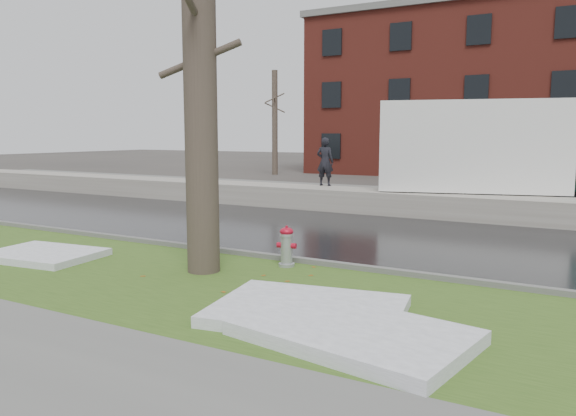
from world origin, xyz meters
The scene contains 16 objects.
ground centered at (0.00, 0.00, 0.00)m, with size 120.00×120.00×0.00m, color #47423D.
verge centered at (0.00, -1.25, 0.02)m, with size 60.00×4.50×0.04m, color #314E1A.
road centered at (0.00, 4.50, 0.01)m, with size 60.00×7.00×0.03m, color black.
parking_lot centered at (0.00, 13.00, 0.01)m, with size 60.00×9.00×0.03m, color slate.
curb centered at (0.00, 1.00, 0.07)m, with size 60.00×0.15×0.14m, color slate.
snowbank centered at (0.00, 8.70, 0.38)m, with size 60.00×1.60×0.75m, color #A19D93.
brick_building centered at (2.00, 30.00, 5.00)m, with size 26.00×12.00×10.00m, color maroon.
bg_tree_left centered at (-12.00, 22.00, 3.33)m, with size 1.40×1.62×6.50m.
bg_tree_center centered at (-6.00, 26.00, 3.33)m, with size 1.40×1.62×6.50m.
fire_hydrant centered at (0.93, 0.59, 0.46)m, with size 0.39×0.35×0.80m.
tree centered at (-0.22, -0.51, 3.82)m, with size 1.52×1.76×7.51m.
box_truck centered at (3.54, 10.36, 1.91)m, with size 10.92×4.69×3.61m.
worker centered at (-2.42, 9.30, 1.61)m, with size 0.62×0.41×1.71m, color black.
snow_patch_near centered at (2.67, -1.87, 0.12)m, with size 2.60×2.00×0.16m, color white.
snow_patch_far centered at (-3.81, -1.23, 0.11)m, with size 2.20×1.60×0.14m, color white.
snow_patch_side centered at (3.58, -2.40, 0.13)m, with size 2.80×1.80×0.18m, color white.
Camera 1 is at (6.15, -8.66, 2.59)m, focal length 35.00 mm.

